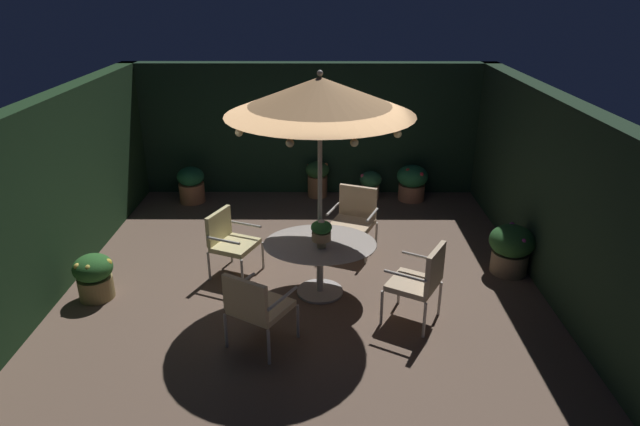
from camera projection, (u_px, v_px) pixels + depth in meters
ground_plane at (304, 289)px, 7.39m from camera, size 6.93×7.94×0.02m
hedge_backdrop_rear at (309, 129)px, 10.42m from camera, size 6.93×0.30×2.47m
hedge_backdrop_left at (41, 203)px, 6.92m from camera, size 0.30×7.94×2.47m
hedge_backdrop_right at (565, 204)px, 6.89m from camera, size 0.30×7.94×2.47m
patio_dining_table at (320, 253)px, 7.06m from camera, size 1.46×1.21×0.74m
patio_umbrella at (320, 96)px, 6.27m from camera, size 2.24×2.24×2.90m
centerpiece_planter at (321, 231)px, 6.78m from camera, size 0.26×0.26×0.38m
patio_chair_north at (354, 215)px, 8.24m from camera, size 0.81×0.76×0.98m
patio_chair_northeast at (229, 238)px, 7.57m from camera, size 0.74×0.77×0.91m
patio_chair_east at (256, 304)px, 5.99m from camera, size 0.83×0.83×0.94m
patio_chair_southeast at (421, 279)px, 6.42m from camera, size 0.77×0.77×1.02m
potted_plant_back_right at (412, 181)px, 10.27m from camera, size 0.58×0.58×0.67m
potted_plant_left_far at (318, 177)px, 10.43m from camera, size 0.45×0.45×0.69m
potted_plant_right_near at (191, 184)px, 10.17m from camera, size 0.50×0.50×0.67m
potted_plant_right_far at (94, 275)px, 7.04m from camera, size 0.50×0.50×0.61m
potted_plant_back_center at (371, 184)px, 10.34m from camera, size 0.42×0.42×0.53m
potted_plant_front_corner at (511, 248)px, 7.65m from camera, size 0.63×0.63×0.71m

